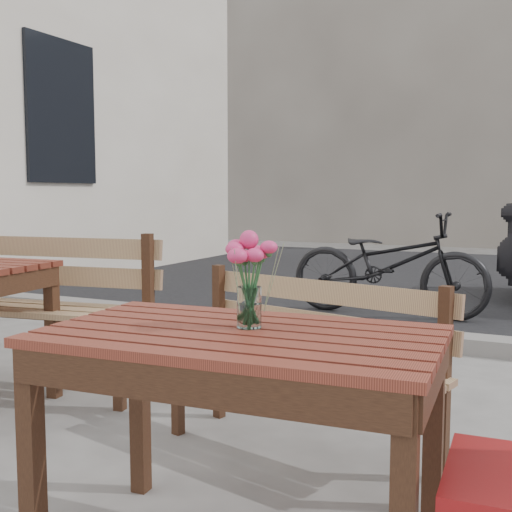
# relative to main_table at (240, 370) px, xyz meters

# --- Properties ---
(street) EXTENTS (30.00, 8.12, 0.12)m
(street) POSITION_rel_main_table_xyz_m (0.08, 5.20, -0.59)
(street) COLOR black
(street) RESTS_ON ground
(main_table) EXTENTS (1.25, 0.78, 0.75)m
(main_table) POSITION_rel_main_table_xyz_m (0.00, 0.00, 0.00)
(main_table) COLOR #562216
(main_table) RESTS_ON ground
(main_bench) EXTENTS (1.38, 0.67, 0.82)m
(main_bench) POSITION_rel_main_table_xyz_m (-0.13, 0.93, -0.13)
(main_bench) COLOR #92684B
(main_bench) RESTS_ON ground
(main_vase) EXTENTS (0.17, 0.17, 0.31)m
(main_vase) POSITION_rel_main_table_xyz_m (0.01, 0.06, 0.31)
(main_vase) COLOR white
(main_vase) RESTS_ON main_table
(second_bench) EXTENTS (1.59, 0.67, 0.96)m
(second_bench) POSITION_rel_main_table_xyz_m (-1.97, 1.17, -0.04)
(second_bench) COLOR #92684B
(second_bench) RESTS_ON ground
(bicycle) EXTENTS (1.90, 0.66, 1.00)m
(bicycle) POSITION_rel_main_table_xyz_m (-0.60, 4.30, -0.13)
(bicycle) COLOR black
(bicycle) RESTS_ON ground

